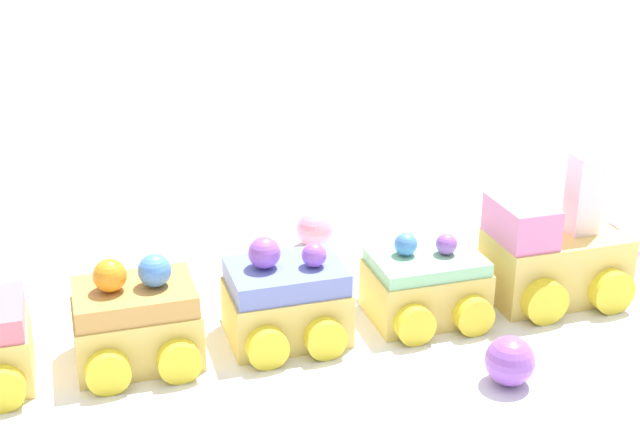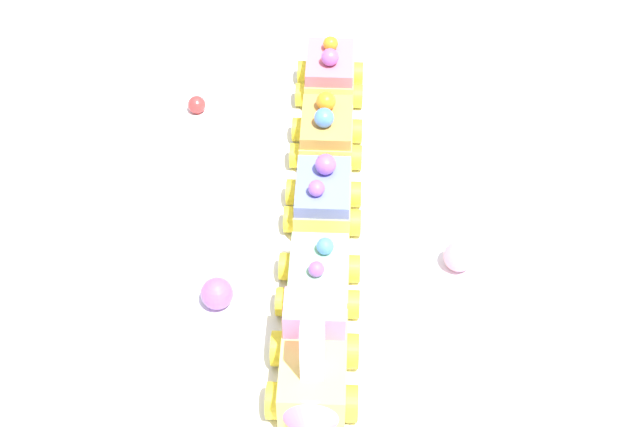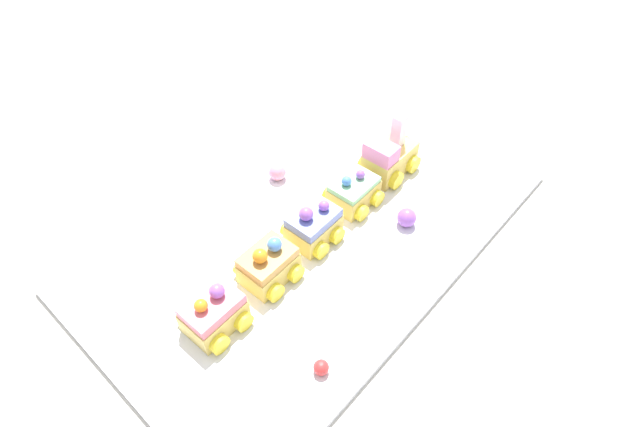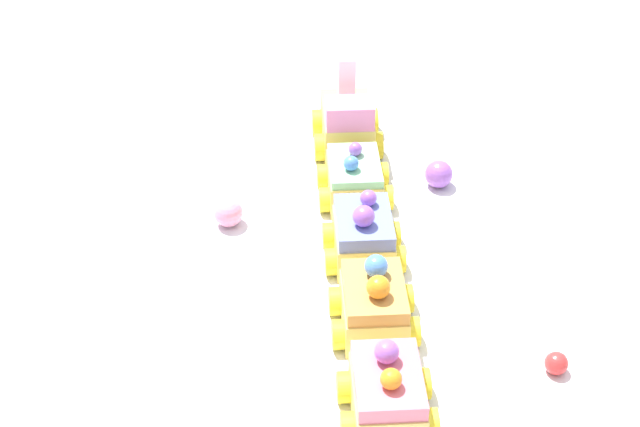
# 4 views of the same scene
# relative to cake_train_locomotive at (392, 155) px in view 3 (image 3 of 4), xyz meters

# --- Properties ---
(ground_plane) EXTENTS (10.00, 10.00, 0.00)m
(ground_plane) POSITION_rel_cake_train_locomotive_xyz_m (-0.19, 0.01, -0.04)
(ground_plane) COLOR beige
(display_board) EXTENTS (0.70, 0.43, 0.01)m
(display_board) POSITION_rel_cake_train_locomotive_xyz_m (-0.19, 0.01, -0.04)
(display_board) COLOR white
(display_board) RESTS_ON ground_plane
(cake_train_locomotive) EXTENTS (0.12, 0.08, 0.10)m
(cake_train_locomotive) POSITION_rel_cake_train_locomotive_xyz_m (0.00, 0.00, 0.00)
(cake_train_locomotive) COLOR #EACC66
(cake_train_locomotive) RESTS_ON display_board
(cake_car_mint) EXTENTS (0.08, 0.08, 0.06)m
(cake_car_mint) POSITION_rel_cake_train_locomotive_xyz_m (-0.11, -0.00, -0.01)
(cake_car_mint) COLOR #EACC66
(cake_car_mint) RESTS_ON display_board
(cake_car_blueberry) EXTENTS (0.08, 0.08, 0.07)m
(cake_car_blueberry) POSITION_rel_cake_train_locomotive_xyz_m (-0.20, -0.01, -0.00)
(cake_car_blueberry) COLOR #EACC66
(cake_car_blueberry) RESTS_ON display_board
(cake_car_caramel) EXTENTS (0.08, 0.08, 0.07)m
(cake_car_caramel) POSITION_rel_cake_train_locomotive_xyz_m (-0.30, -0.01, -0.00)
(cake_car_caramel) COLOR #EACC66
(cake_car_caramel) RESTS_ON display_board
(cake_car_strawberry) EXTENTS (0.08, 0.08, 0.07)m
(cake_car_strawberry) POSITION_rel_cake_train_locomotive_xyz_m (-0.40, -0.01, -0.00)
(cake_car_strawberry) COLOR #EACC66
(cake_car_strawberry) RESTS_ON display_board
(gumball_pink) EXTENTS (0.03, 0.03, 0.03)m
(gumball_pink) POSITION_rel_cake_train_locomotive_xyz_m (-0.15, 0.13, -0.02)
(gumball_pink) COLOR pink
(gumball_pink) RESTS_ON display_board
(gumball_red) EXTENTS (0.02, 0.02, 0.02)m
(gumball_red) POSITION_rel_cake_train_locomotive_xyz_m (-0.36, -0.16, -0.02)
(gumball_red) COLOR red
(gumball_red) RESTS_ON display_board
(gumball_purple) EXTENTS (0.03, 0.03, 0.03)m
(gumball_purple) POSITION_rel_cake_train_locomotive_xyz_m (-0.09, -0.09, -0.02)
(gumball_purple) COLOR #9956C6
(gumball_purple) RESTS_ON display_board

